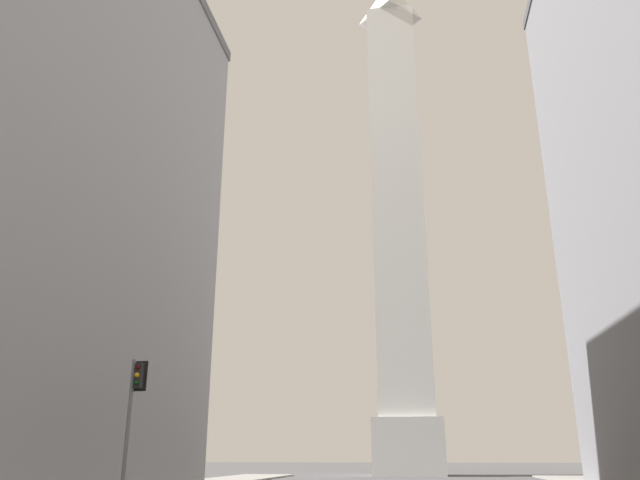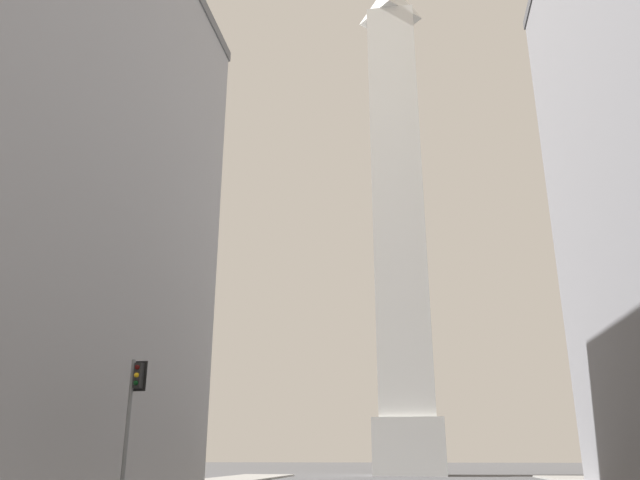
{
  "view_description": "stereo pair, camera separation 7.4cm",
  "coord_description": "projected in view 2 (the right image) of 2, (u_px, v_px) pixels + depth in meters",
  "views": [
    {
      "loc": [
        1.27,
        -1.19,
        1.89
      ],
      "look_at": [
        -5.52,
        42.7,
        17.3
      ],
      "focal_mm": 35.0,
      "sensor_mm": 36.0,
      "label": 1
    },
    {
      "loc": [
        1.35,
        -1.18,
        1.89
      ],
      "look_at": [
        -5.52,
        42.7,
        17.3
      ],
      "focal_mm": 35.0,
      "sensor_mm": 36.0,
      "label": 2
    }
  ],
  "objects": [
    {
      "name": "traffic_light_mid_left",
      "position": [
        132.0,
        407.0,
        27.15
      ],
      "size": [
        0.79,
        0.51,
        5.96
      ],
      "color": "slate",
      "rests_on": "ground_plane"
    },
    {
      "name": "obelisk",
      "position": [
        399.0,
        205.0,
        73.05
      ],
      "size": [
        7.24,
        7.24,
        62.06
      ],
      "color": "silver",
      "rests_on": "ground_plane"
    }
  ]
}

